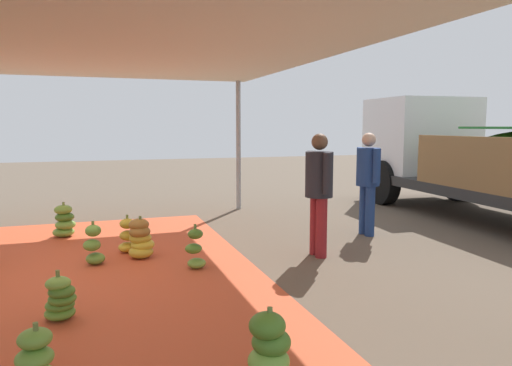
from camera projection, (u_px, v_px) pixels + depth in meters
name	position (u px, v px, depth m)	size (l,w,h in m)	color
ground_plane	(297.00, 255.00, 6.57)	(40.00, 40.00, 0.00)	brown
tarp_orange	(64.00, 276.00, 5.61)	(6.65, 4.55, 0.01)	#D1512D
tent_canopy	(42.00, 43.00, 5.24)	(8.00, 7.00, 2.77)	#9EA0A5
banana_bunch_0	(35.00, 360.00, 3.22)	(0.36, 0.32, 0.44)	#75A83D
banana_bunch_2	(64.00, 222.00, 7.58)	(0.46, 0.46, 0.56)	#6B9E38
banana_bunch_3	(60.00, 300.00, 4.32)	(0.39, 0.38, 0.47)	#60932D
banana_bunch_5	(141.00, 239.00, 6.38)	(0.46, 0.44, 0.57)	gold
banana_bunch_6	(94.00, 246.00, 6.04)	(0.33, 0.33, 0.56)	#6B9E38
banana_bunch_7	(271.00, 355.00, 3.15)	(0.38, 0.38, 0.58)	#477523
banana_bunch_8	(128.00, 237.00, 6.64)	(0.32, 0.29, 0.53)	gold
banana_bunch_10	(195.00, 250.00, 5.89)	(0.30, 0.30, 0.56)	#75A83D
cargo_truck_main	(483.00, 156.00, 9.16)	(6.54, 2.58, 2.40)	#2D2D2D
worker_0	(368.00, 176.00, 7.68)	(0.61, 0.37, 1.66)	navy
worker_2	(319.00, 185.00, 6.42)	(0.61, 0.37, 1.67)	maroon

